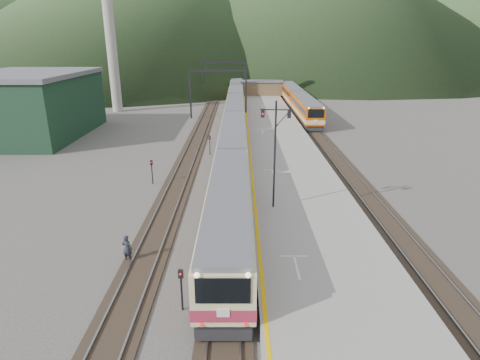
{
  "coord_description": "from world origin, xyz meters",
  "views": [
    {
      "loc": [
        0.69,
        -12.88,
        12.66
      ],
      "look_at": [
        0.74,
        17.48,
        2.0
      ],
      "focal_mm": 30.0,
      "sensor_mm": 36.0,
      "label": 1
    }
  ],
  "objects_px": {
    "main_train": "(235,112)",
    "second_train": "(297,101)",
    "signal_mast": "(275,145)",
    "worker": "(127,248)"
  },
  "relations": [
    {
      "from": "main_train",
      "to": "worker",
      "type": "xyz_separation_m",
      "value": [
        -6.03,
        -41.47,
        -1.1
      ]
    },
    {
      "from": "main_train",
      "to": "signal_mast",
      "type": "height_order",
      "value": "signal_mast"
    },
    {
      "from": "second_train",
      "to": "worker",
      "type": "xyz_separation_m",
      "value": [
        -17.53,
        -53.82,
        -1.05
      ]
    },
    {
      "from": "second_train",
      "to": "signal_mast",
      "type": "relative_size",
      "value": 4.83
    },
    {
      "from": "main_train",
      "to": "worker",
      "type": "relative_size",
      "value": 56.39
    },
    {
      "from": "signal_mast",
      "to": "worker",
      "type": "xyz_separation_m",
      "value": [
        -9.22,
        -6.01,
        -4.83
      ]
    },
    {
      "from": "signal_mast",
      "to": "main_train",
      "type": "bearing_deg",
      "value": 95.14
    },
    {
      "from": "main_train",
      "to": "second_train",
      "type": "xyz_separation_m",
      "value": [
        11.5,
        12.36,
        -0.05
      ]
    },
    {
      "from": "second_train",
      "to": "main_train",
      "type": "bearing_deg",
      "value": -132.94
    },
    {
      "from": "main_train",
      "to": "signal_mast",
      "type": "xyz_separation_m",
      "value": [
        3.19,
        -35.45,
        3.74
      ]
    }
  ]
}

